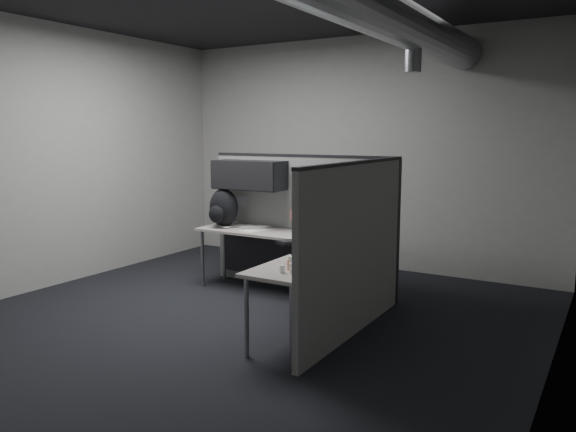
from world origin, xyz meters
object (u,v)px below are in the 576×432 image
Objects in this scene: keyboard at (298,241)px; phone at (304,258)px; backpack at (223,208)px; monitor at (358,217)px; desk at (293,250)px.

phone reaches higher than keyboard.
phone is 2.17m from backpack.
monitor is 0.71m from keyboard.
desk is 4.88× the size of backpack.
monitor is at bearing 23.24° from keyboard.
keyboard is at bearing -46.46° from desk.
desk is at bearing 128.09° from phone.
desk is at bearing 4.18° from backpack.
desk is 1.13m from phone.
backpack is (-1.80, -0.01, -0.03)m from monitor.
phone is 0.56× the size of backpack.
keyboard reaches higher than desk.
phone is at bearing -74.67° from keyboard.
desk is 1.24m from backpack.
keyboard is 1.01× the size of backpack.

